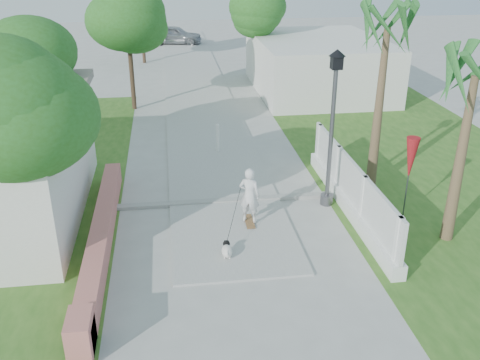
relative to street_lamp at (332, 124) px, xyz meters
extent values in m
plane|color=#B7B7B2|center=(-2.90, -5.50, -2.43)|extent=(90.00, 90.00, 0.00)
cube|color=#B7B7B2|center=(-2.90, 14.50, -2.40)|extent=(3.20, 36.00, 0.06)
cube|color=#999993|center=(-2.90, 0.50, -2.38)|extent=(6.50, 0.25, 0.10)
cube|color=#30601E|center=(4.10, 2.50, -2.42)|extent=(8.00, 20.00, 0.01)
cube|color=#C06C62|center=(-6.20, -1.50, -2.13)|extent=(0.45, 8.00, 0.60)
cube|color=#C06C62|center=(-6.20, -5.30, -2.03)|extent=(0.45, 0.80, 0.80)
cube|color=white|center=(0.50, -0.50, -2.23)|extent=(0.35, 7.00, 0.40)
cube|color=white|center=(0.50, -0.50, -1.48)|extent=(0.10, 7.00, 1.10)
cube|color=white|center=(0.50, -3.70, -1.68)|extent=(0.14, 0.14, 1.50)
cube|color=white|center=(0.50, -1.50, -1.68)|extent=(0.14, 0.14, 1.50)
cube|color=white|center=(0.50, 0.70, -1.68)|extent=(0.14, 0.14, 1.50)
cube|color=white|center=(0.50, 2.70, -1.68)|extent=(0.14, 0.14, 1.50)
cube|color=silver|center=(3.10, 12.50, -1.13)|extent=(6.00, 8.00, 2.60)
cylinder|color=#59595E|center=(0.00, 0.00, -2.28)|extent=(0.36, 0.36, 0.30)
cylinder|color=#59595E|center=(0.00, 0.00, -0.43)|extent=(0.12, 0.12, 4.00)
cube|color=black|center=(0.00, 0.00, 1.67)|extent=(0.28, 0.28, 0.35)
cone|color=black|center=(0.00, 0.00, 1.92)|extent=(0.44, 0.44, 0.18)
cylinder|color=white|center=(-2.70, 4.50, -1.93)|extent=(0.12, 0.12, 1.00)
sphere|color=white|center=(-2.70, 4.50, -1.41)|extent=(0.14, 0.14, 0.14)
cylinder|color=#59595E|center=(1.90, -1.00, -1.43)|extent=(0.04, 0.04, 2.00)
cone|color=#A61722|center=(1.90, -1.00, -0.73)|extent=(0.36, 0.36, 1.20)
cylinder|color=#4C3826|center=(-7.40, -2.50, -0.50)|extent=(0.20, 0.20, 3.85)
ellipsoid|color=#285D1A|center=(-7.40, -2.50, 1.15)|extent=(3.60, 3.60, 2.70)
ellipsoid|color=#285D1A|center=(-7.20, -2.70, 1.50)|extent=(3.06, 3.06, 2.30)
ellipsoid|color=#285D1A|center=(-7.60, -2.30, 1.85)|extent=(2.70, 2.70, 2.02)
cylinder|color=#4C3826|center=(-8.40, 3.00, -0.68)|extent=(0.20, 0.20, 3.50)
ellipsoid|color=#285D1A|center=(-8.40, 3.00, 0.82)|extent=(3.20, 3.20, 2.40)
ellipsoid|color=#285D1A|center=(-8.20, 2.80, 1.17)|extent=(2.72, 2.72, 2.05)
ellipsoid|color=#285D1A|center=(-8.60, 3.20, 1.52)|extent=(2.40, 2.40, 1.79)
cylinder|color=#4C3826|center=(-5.90, 10.50, -0.50)|extent=(0.20, 0.20, 3.85)
ellipsoid|color=#285D1A|center=(-5.90, 10.50, 1.15)|extent=(3.40, 3.40, 2.55)
ellipsoid|color=#285D1A|center=(-5.70, 10.30, 1.50)|extent=(2.89, 2.89, 2.18)
ellipsoid|color=#285D1A|center=(-6.10, 10.70, 1.85)|extent=(2.55, 2.55, 1.90)
cylinder|color=#4C3826|center=(0.30, 14.50, -0.68)|extent=(0.20, 0.20, 3.50)
ellipsoid|color=#285D1A|center=(0.30, 14.50, 0.82)|extent=(3.00, 3.00, 2.25)
ellipsoid|color=#285D1A|center=(0.50, 14.30, 1.17)|extent=(2.55, 2.55, 1.92)
ellipsoid|color=#285D1A|center=(0.10, 14.70, 1.52)|extent=(2.25, 2.25, 1.68)
cylinder|color=#4C3826|center=(-5.70, 20.50, -0.50)|extent=(0.20, 0.20, 3.85)
ellipsoid|color=#285D1A|center=(-5.70, 20.50, 1.15)|extent=(3.20, 3.20, 2.40)
cone|color=brown|center=(1.70, 1.00, -0.03)|extent=(0.32, 0.32, 4.80)
cone|color=brown|center=(2.50, -2.30, -0.33)|extent=(0.32, 0.32, 4.20)
cube|color=olive|center=(-2.40, -0.87, -2.34)|extent=(0.52, 0.82, 0.02)
imported|color=silver|center=(-2.40, -0.87, -1.56)|extent=(0.66, 0.55, 1.53)
cylinder|color=gray|center=(-2.47, -1.16, -2.40)|extent=(0.03, 0.06, 0.06)
cylinder|color=gray|center=(-2.32, -1.16, -2.40)|extent=(0.03, 0.06, 0.06)
cylinder|color=gray|center=(-2.47, -0.59, -2.40)|extent=(0.03, 0.06, 0.06)
cylinder|color=gray|center=(-2.32, -0.59, -2.40)|extent=(0.03, 0.06, 0.06)
ellipsoid|color=white|center=(-3.18, -2.48, -2.22)|extent=(0.28, 0.44, 0.27)
sphere|color=black|center=(-3.17, -2.28, -2.14)|extent=(0.17, 0.17, 0.17)
sphere|color=white|center=(-3.17, -2.20, -2.16)|extent=(0.08, 0.08, 0.08)
cone|color=black|center=(-3.21, -2.28, -2.06)|extent=(0.05, 0.05, 0.06)
cone|color=black|center=(-3.13, -2.28, -2.06)|extent=(0.05, 0.05, 0.06)
cylinder|color=white|center=(-3.24, -2.38, -2.36)|extent=(0.04, 0.04, 0.12)
cylinder|color=white|center=(-3.12, -2.39, -2.36)|extent=(0.04, 0.04, 0.12)
cylinder|color=white|center=(-3.25, -2.58, -2.36)|extent=(0.04, 0.04, 0.12)
cylinder|color=white|center=(-3.13, -2.59, -2.36)|extent=(0.04, 0.04, 0.12)
cylinder|color=white|center=(-3.19, -2.69, -2.15)|extent=(0.03, 0.10, 0.10)
imported|color=#B0B3B8|center=(-3.66, 26.71, -1.76)|extent=(4.16, 2.29, 1.34)
camera|label=1|loc=(-4.37, -13.35, 4.56)|focal=40.00mm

